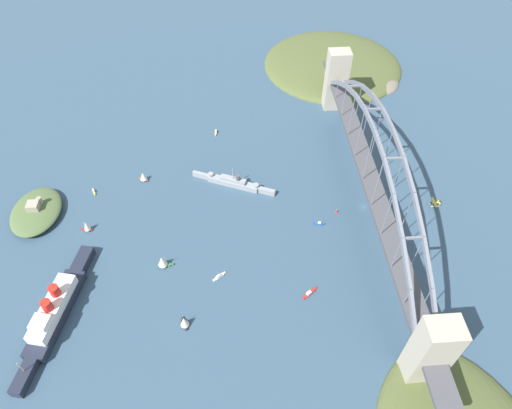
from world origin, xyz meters
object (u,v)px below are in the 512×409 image
small_boat_5 (143,176)px  small_boat_8 (319,223)px  small_boat_1 (309,293)px  small_boat_3 (184,322)px  ocean_liner (55,310)px  small_boat_4 (86,226)px  small_boat_6 (219,276)px  seaplane_taxiing_near_bridge (435,203)px  channel_marker_buoy (337,211)px  small_boat_7 (162,261)px  naval_cruiser (234,182)px  fort_island_mid_harbor (36,211)px  harbor_arch_bridge (371,177)px  small_boat_2 (216,132)px  small_boat_0 (94,192)px

small_boat_5 → small_boat_8: (-53.54, -127.99, -3.45)m
small_boat_1 → small_boat_3: 78.56m
ocean_liner → small_boat_4: ocean_liner is taller
small_boat_6 → small_boat_8: 81.47m
seaplane_taxiing_near_bridge → channel_marker_buoy: bearing=91.1°
small_boat_3 → small_boat_7: (43.75, 15.67, 0.30)m
small_boat_5 → naval_cruiser: bearing=-98.5°
seaplane_taxiing_near_bridge → fort_island_mid_harbor: bearing=87.7°
small_boat_5 → small_boat_7: size_ratio=0.83×
seaplane_taxiing_near_bridge → small_boat_8: (-11.90, 87.77, -1.32)m
seaplane_taxiing_near_bridge → channel_marker_buoy: 72.87m
ocean_liner → seaplane_taxiing_near_bridge: 266.26m
harbor_arch_bridge → ocean_liner: harbor_arch_bridge is taller
small_boat_3 → channel_marker_buoy: size_ratio=3.65×
small_boat_1 → small_boat_7: bearing=73.3°
small_boat_6 → naval_cruiser: bearing=-8.8°
small_boat_4 → ocean_liner: bearing=174.5°
seaplane_taxiing_near_bridge → channel_marker_buoy: (-1.43, 72.85, -1.04)m
small_boat_3 → small_boat_7: 46.47m
small_boat_1 → naval_cruiser: bearing=23.7°
seaplane_taxiing_near_bridge → small_boat_4: size_ratio=0.99×
ocean_liner → naval_cruiser: ocean_liner is taller
small_boat_3 → ocean_liner: bearing=81.1°
harbor_arch_bridge → small_boat_3: (-86.39, 127.82, -24.91)m
harbor_arch_bridge → channel_marker_buoy: 35.55m
ocean_liner → channel_marker_buoy: 196.57m
small_boat_2 → small_boat_3: bearing=173.5°
fort_island_mid_harbor → small_boat_0: (19.98, -36.65, -3.16)m
small_boat_7 → seaplane_taxiing_near_bridge: bearing=-78.5°
small_boat_5 → small_boat_7: 83.92m
small_boat_1 → small_boat_5: bearing=46.0°
naval_cruiser → small_boat_8: 72.74m
small_boat_5 → seaplane_taxiing_near_bridge: bearing=-100.9°
harbor_arch_bridge → seaplane_taxiing_near_bridge: (-2.87, -51.92, -27.38)m
channel_marker_buoy → small_boat_4: bearing=91.4°
seaplane_taxiing_near_bridge → small_boat_3: small_boat_3 is taller
small_boat_6 → small_boat_2: bearing=0.1°
ocean_liner → small_boat_2: 193.08m
small_boat_4 → naval_cruiser: bearing=-70.3°
small_boat_3 → small_boat_6: size_ratio=1.16×
small_boat_0 → small_boat_4: small_boat_4 is taller
ocean_liner → small_boat_7: bearing=-62.6°
seaplane_taxiing_near_bridge → small_boat_7: size_ratio=0.91×
small_boat_1 → seaplane_taxiing_near_bridge: bearing=-56.8°
ocean_liner → small_boat_3: 77.67m
seaplane_taxiing_near_bridge → small_boat_4: 250.20m
small_boat_6 → small_boat_3: bearing=147.4°
small_boat_5 → small_boat_8: small_boat_5 is taller
small_boat_5 → small_boat_2: bearing=-46.3°
seaplane_taxiing_near_bridge → small_boat_3: (-83.52, 179.74, 2.47)m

